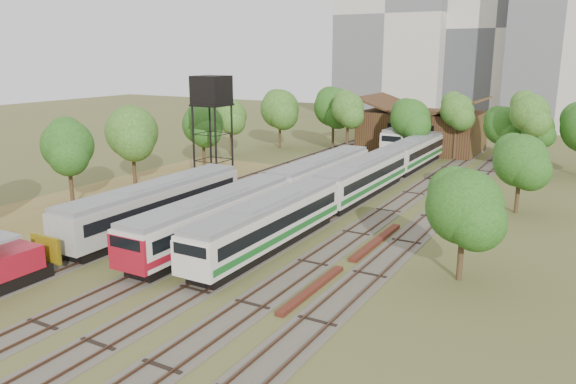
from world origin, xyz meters
The scene contains 16 objects.
ground centered at (0.00, 0.00, 0.00)m, with size 240.00×240.00×0.00m, color #475123.
dry_grass_patch centered at (-18.00, 8.00, 0.02)m, with size 14.00×60.00×0.04m, color brown.
tracks centered at (-0.67, 25.00, 0.04)m, with size 24.60×80.00×0.19m.
railcar_red_set centered at (-2.00, 19.07, 1.90)m, with size 2.91×34.58×3.60m.
railcar_green_set centered at (2.00, 28.87, 1.87)m, with size 2.86×52.08×3.53m.
railcar_rear centered at (-2.00, 55.94, 2.04)m, with size 3.12×16.08×3.86m.
old_grey_coach centered at (-8.00, 10.96, 2.02)m, with size 2.99×18.00×3.70m.
water_tower centered at (-13.20, 25.29, 9.54)m, with size 3.27×3.27×11.32m.
rail_pile_near centered at (8.00, 6.52, 0.13)m, with size 0.51×7.66×0.26m, color #562418.
rail_pile_far centered at (8.20, 16.34, 0.14)m, with size 0.55×8.86×0.29m, color #562418.
maintenance_shed centered at (-1.00, 57.98, 2.91)m, with size 16.45×11.55×7.58m.
tree_band_left centered at (-19.86, 15.95, 5.49)m, with size 7.84×51.30×8.48m.
tree_band_far centered at (0.43, 49.90, 5.82)m, with size 45.11×9.33×9.12m.
tree_band_right centered at (15.34, 26.77, 4.74)m, with size 5.34×39.97×7.10m.
tower_left centered at (-18.00, 95.00, 21.00)m, with size 22.00×16.00×42.00m, color beige.
tower_centre centered at (2.00, 100.00, 18.00)m, with size 20.00×18.00×36.00m, color beige.
Camera 1 is at (21.79, -20.57, 13.49)m, focal length 35.00 mm.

